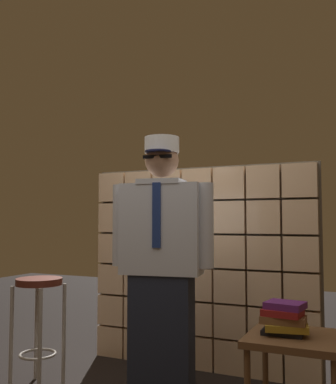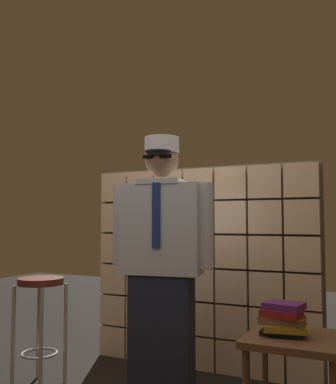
{
  "view_description": "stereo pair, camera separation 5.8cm",
  "coord_description": "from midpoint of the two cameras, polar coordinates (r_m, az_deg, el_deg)",
  "views": [
    {
      "loc": [
        1.33,
        -2.19,
        1.22
      ],
      "look_at": [
        0.08,
        0.52,
        1.42
      ],
      "focal_mm": 41.16,
      "sensor_mm": 36.0,
      "label": 1
    },
    {
      "loc": [
        1.38,
        -2.16,
        1.22
      ],
      "look_at": [
        0.08,
        0.52,
        1.42
      ],
      "focal_mm": 41.16,
      "sensor_mm": 36.0,
      "label": 2
    }
  ],
  "objects": [
    {
      "name": "coffee_mug",
      "position": [
        2.76,
        14.38,
        -16.09
      ],
      "size": [
        0.13,
        0.08,
        0.09
      ],
      "color": "black",
      "rests_on": "side_table"
    },
    {
      "name": "standing_person",
      "position": [
        3.01,
        -1.38,
        -9.21
      ],
      "size": [
        0.72,
        0.34,
        1.8
      ],
      "rotation": [
        0.0,
        0.0,
        0.16
      ],
      "color": "#1E2333",
      "rests_on": "ground"
    },
    {
      "name": "bar_stool",
      "position": [
        3.52,
        -16.88,
        -13.93
      ],
      "size": [
        0.34,
        0.34,
        0.79
      ],
      "color": "#592319",
      "rests_on": "ground"
    },
    {
      "name": "glass_block_wall",
      "position": [
        3.76,
        3.54,
        -9.72
      ],
      "size": [
        1.98,
        0.1,
        1.7
      ],
      "color": "#E0B78C",
      "rests_on": "ground"
    },
    {
      "name": "book_stack",
      "position": [
        2.65,
        14.19,
        -15.62
      ],
      "size": [
        0.27,
        0.21,
        0.18
      ],
      "color": "black",
      "rests_on": "side_table"
    },
    {
      "name": "side_table",
      "position": [
        2.71,
        15.58,
        -19.08
      ],
      "size": [
        0.52,
        0.52,
        0.58
      ],
      "color": "brown",
      "rests_on": "ground"
    }
  ]
}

